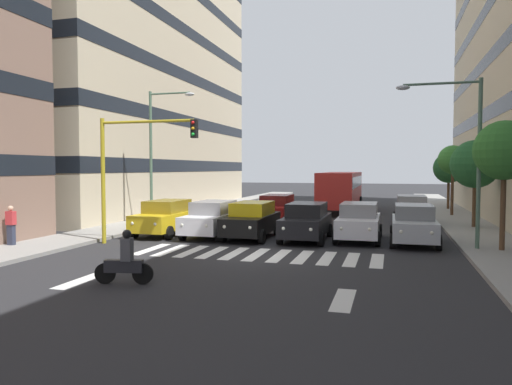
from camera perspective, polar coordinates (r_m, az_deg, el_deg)
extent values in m
plane|color=#262628|center=(18.52, 0.07, -7.41)|extent=(180.00, 180.00, 0.00)
cube|color=gray|center=(22.71, -22.75, -5.53)|extent=(2.89, 90.00, 0.15)
cube|color=beige|center=(42.17, -14.83, 17.51)|extent=(10.32, 27.76, 28.05)
cube|color=black|center=(40.78, -14.63, 3.07)|extent=(10.36, 27.80, 0.90)
cube|color=black|center=(40.95, -14.70, 7.98)|extent=(10.36, 27.80, 0.90)
cube|color=black|center=(41.41, -14.76, 12.82)|extent=(10.36, 27.80, 0.90)
cube|color=black|center=(42.17, -14.83, 17.51)|extent=(10.36, 27.80, 0.90)
cube|color=silver|center=(17.85, 14.24, -7.88)|extent=(0.45, 2.80, 0.01)
cube|color=silver|center=(17.90, 11.33, -7.82)|extent=(0.45, 2.80, 0.01)
cube|color=silver|center=(17.99, 8.45, -7.74)|extent=(0.45, 2.80, 0.01)
cube|color=silver|center=(18.12, 5.60, -7.64)|extent=(0.45, 2.80, 0.01)
cube|color=silver|center=(18.30, 2.80, -7.53)|extent=(0.45, 2.80, 0.01)
cube|color=silver|center=(18.52, 0.07, -7.40)|extent=(0.45, 2.80, 0.01)
cube|color=silver|center=(18.78, -2.60, -7.26)|extent=(0.45, 2.80, 0.01)
cube|color=silver|center=(19.08, -5.18, -7.11)|extent=(0.45, 2.80, 0.01)
cube|color=silver|center=(19.42, -7.68, -6.95)|extent=(0.45, 2.80, 0.01)
cube|color=silver|center=(19.79, -10.09, -6.78)|extent=(0.45, 2.80, 0.01)
cube|color=silver|center=(20.20, -12.40, -6.61)|extent=(0.45, 2.80, 0.01)
cube|color=silver|center=(12.54, 10.38, -12.46)|extent=(0.50, 2.20, 0.01)
cube|color=silver|center=(15.26, -20.08, -9.81)|extent=(0.50, 2.20, 0.01)
cube|color=#B2B7BC|center=(22.03, 18.30, -4.01)|extent=(1.80, 4.40, 0.80)
cube|color=slate|center=(22.16, 18.31, -2.16)|extent=(1.58, 2.46, 0.60)
cylinder|color=black|center=(20.71, 20.95, -5.61)|extent=(0.22, 0.64, 0.64)
cylinder|color=black|center=(20.62, 15.94, -5.56)|extent=(0.22, 0.64, 0.64)
cylinder|color=black|center=(23.58, 20.32, -4.58)|extent=(0.22, 0.64, 0.64)
cylinder|color=black|center=(23.50, 15.93, -4.54)|extent=(0.22, 0.64, 0.64)
sphere|color=white|center=(19.93, 20.23, -4.53)|extent=(0.18, 0.18, 0.18)
sphere|color=white|center=(19.87, 16.90, -4.50)|extent=(0.18, 0.18, 0.18)
cube|color=silver|center=(22.47, 12.16, -3.80)|extent=(1.80, 4.40, 0.80)
cube|color=gray|center=(22.60, 12.21, -1.98)|extent=(1.58, 2.46, 0.60)
cylinder|color=black|center=(21.04, 14.35, -5.38)|extent=(0.22, 0.64, 0.64)
cylinder|color=black|center=(21.16, 9.45, -5.28)|extent=(0.22, 0.64, 0.64)
cylinder|color=black|center=(23.92, 14.53, -4.39)|extent=(0.22, 0.64, 0.64)
cylinder|color=black|center=(24.02, 10.22, -4.31)|extent=(0.22, 0.64, 0.64)
sphere|color=white|center=(20.30, 13.40, -4.30)|extent=(0.18, 0.18, 0.18)
sphere|color=white|center=(20.38, 10.15, -4.24)|extent=(0.18, 0.18, 0.18)
cube|color=black|center=(22.09, 5.99, -3.86)|extent=(1.80, 4.40, 0.80)
cube|color=black|center=(22.22, 6.09, -2.01)|extent=(1.58, 2.46, 0.60)
cylinder|color=black|center=(20.58, 7.77, -5.50)|extent=(0.22, 0.64, 0.64)
cylinder|color=black|center=(20.91, 2.86, -5.34)|extent=(0.22, 0.64, 0.64)
cylinder|color=black|center=(23.44, 8.77, -4.48)|extent=(0.22, 0.64, 0.64)
cylinder|color=black|center=(23.72, 4.44, -4.37)|extent=(0.22, 0.64, 0.64)
sphere|color=white|center=(19.88, 6.57, -4.39)|extent=(0.18, 0.18, 0.18)
sphere|color=white|center=(20.10, 3.31, -4.30)|extent=(0.18, 0.18, 0.18)
cube|color=black|center=(22.57, -0.55, -3.71)|extent=(1.80, 4.40, 0.80)
cube|color=yellow|center=(22.69, -0.41, -1.89)|extent=(1.58, 2.46, 0.60)
cylinder|color=black|center=(20.99, 0.70, -5.30)|extent=(0.22, 0.64, 0.64)
cylinder|color=black|center=(21.53, -3.95, -5.11)|extent=(0.22, 0.64, 0.64)
cylinder|color=black|center=(23.78, 2.53, -4.34)|extent=(0.22, 0.64, 0.64)
cylinder|color=black|center=(24.26, -1.63, -4.20)|extent=(0.22, 0.64, 0.64)
sphere|color=white|center=(20.35, -0.70, -4.20)|extent=(0.18, 0.18, 0.18)
sphere|color=white|center=(20.71, -3.77, -4.08)|extent=(0.18, 0.18, 0.18)
cube|color=silver|center=(23.27, -5.25, -3.52)|extent=(1.80, 4.40, 0.80)
cube|color=gray|center=(23.39, -5.08, -1.76)|extent=(1.58, 2.46, 0.60)
cylinder|color=black|center=(21.66, -4.40, -5.06)|extent=(0.22, 0.64, 0.64)
cylinder|color=black|center=(22.34, -8.75, -4.84)|extent=(0.22, 0.64, 0.64)
cylinder|color=black|center=(24.38, -2.03, -4.16)|extent=(0.22, 0.64, 0.64)
cylinder|color=black|center=(24.99, -5.98, -4.00)|extent=(0.22, 0.64, 0.64)
sphere|color=white|center=(21.07, -5.89, -3.97)|extent=(0.18, 0.18, 0.18)
sphere|color=white|center=(21.52, -8.75, -3.85)|extent=(0.18, 0.18, 0.18)
cube|color=gold|center=(24.29, -10.73, -3.29)|extent=(1.80, 4.40, 0.80)
cube|color=olive|center=(24.41, -10.54, -1.61)|extent=(1.58, 2.46, 0.60)
cylinder|color=black|center=(22.65, -10.33, -4.75)|extent=(0.22, 0.64, 0.64)
cylinder|color=black|center=(23.50, -14.28, -4.52)|extent=(0.22, 0.64, 0.64)
cylinder|color=black|center=(25.27, -7.42, -3.93)|extent=(0.22, 0.64, 0.64)
cylinder|color=black|center=(26.03, -11.07, -3.77)|extent=(0.22, 0.64, 0.64)
sphere|color=white|center=(22.12, -11.89, -3.69)|extent=(0.18, 0.18, 0.18)
sphere|color=white|center=(22.68, -14.47, -3.56)|extent=(0.18, 0.18, 0.18)
cube|color=maroon|center=(28.72, 2.46, -2.29)|extent=(1.80, 4.40, 0.80)
cube|color=maroon|center=(28.86, 2.55, -0.87)|extent=(1.58, 2.46, 0.60)
cylinder|color=black|center=(27.16, 3.60, -3.44)|extent=(0.22, 0.64, 0.64)
cylinder|color=black|center=(27.59, -0.06, -3.34)|extent=(0.22, 0.64, 0.64)
cylinder|color=black|center=(29.98, 4.78, -2.85)|extent=(0.22, 0.64, 0.64)
cylinder|color=black|center=(30.38, 1.44, -2.76)|extent=(0.22, 0.64, 0.64)
sphere|color=white|center=(26.50, 2.60, -2.55)|extent=(0.18, 0.18, 0.18)
sphere|color=white|center=(26.79, 0.20, -2.49)|extent=(0.18, 0.18, 0.18)
cube|color=silver|center=(29.51, 18.04, -2.29)|extent=(1.80, 4.40, 0.80)
cube|color=gray|center=(29.66, 18.05, -0.91)|extent=(1.58, 2.46, 0.60)
cylinder|color=black|center=(28.16, 19.98, -3.39)|extent=(0.22, 0.64, 0.64)
cylinder|color=black|center=(28.08, 16.31, -3.34)|extent=(0.22, 0.64, 0.64)
cylinder|color=black|center=(31.04, 19.59, -2.81)|extent=(0.22, 0.64, 0.64)
cylinder|color=black|center=(30.97, 16.26, -2.77)|extent=(0.22, 0.64, 0.64)
sphere|color=white|center=(27.39, 19.42, -2.54)|extent=(0.18, 0.18, 0.18)
sphere|color=white|center=(27.34, 17.01, -2.51)|extent=(0.18, 0.18, 0.18)
cube|color=red|center=(37.43, 10.08, 0.45)|extent=(2.50, 10.50, 2.50)
cube|color=black|center=(37.41, 10.09, 1.30)|extent=(2.52, 9.87, 0.80)
cylinder|color=black|center=(33.75, 11.55, -1.95)|extent=(0.28, 1.00, 1.00)
cylinder|color=black|center=(34.02, 7.35, -1.87)|extent=(0.28, 1.00, 1.00)
cylinder|color=black|center=(40.54, 12.27, -1.15)|extent=(0.28, 1.00, 1.00)
cylinder|color=black|center=(40.77, 8.76, -1.10)|extent=(0.28, 1.00, 1.00)
cylinder|color=black|center=(14.57, -17.54, -9.18)|extent=(0.61, 0.23, 0.60)
cylinder|color=black|center=(14.22, -13.34, -9.42)|extent=(0.61, 0.23, 0.60)
cube|color=#232328|center=(14.34, -15.48, -8.44)|extent=(1.13, 0.47, 0.36)
cube|color=#4C4C51|center=(14.23, -15.12, -6.57)|extent=(0.35, 0.41, 0.64)
sphere|color=black|center=(14.16, -15.14, -4.81)|extent=(0.26, 0.26, 0.26)
cylinder|color=#AD991E|center=(22.08, -17.76, 1.29)|extent=(0.18, 0.18, 5.50)
cylinder|color=#AD991E|center=(21.04, -12.88, 8.24)|extent=(4.35, 0.12, 0.12)
cube|color=black|center=(20.06, -7.36, 7.55)|extent=(0.24, 0.28, 0.76)
sphere|color=red|center=(19.95, -7.54, 8.27)|extent=(0.14, 0.14, 0.14)
sphere|color=orange|center=(19.93, -7.54, 7.58)|extent=(0.14, 0.14, 0.14)
sphere|color=green|center=(19.91, -7.53, 6.89)|extent=(0.14, 0.14, 0.14)
cylinder|color=#4C6B56|center=(20.74, 25.05, 3.13)|extent=(0.16, 0.16, 6.69)
cylinder|color=#4C6B56|center=(20.83, 21.20, 12.03)|extent=(2.91, 0.10, 0.10)
ellipsoid|color=#B7BCC1|center=(20.74, 17.11, 11.86)|extent=(0.56, 0.28, 0.20)
cylinder|color=#4C6B56|center=(27.95, -12.41, 4.04)|extent=(0.16, 0.16, 7.51)
cylinder|color=#4C6B56|center=(27.71, -10.26, 11.56)|extent=(2.41, 0.10, 0.10)
ellipsoid|color=#B7BCC1|center=(27.20, -7.93, 11.53)|extent=(0.56, 0.28, 0.20)
cylinder|color=#513823|center=(20.79, 27.34, -1.79)|extent=(0.20, 0.20, 3.17)
sphere|color=#2D6B28|center=(20.74, 27.49, 4.49)|extent=(2.30, 2.30, 2.30)
cylinder|color=#513823|center=(28.39, 24.56, -1.11)|extent=(0.20, 0.20, 2.62)
sphere|color=#235B2D|center=(28.34, 24.65, 3.10)|extent=(2.60, 2.60, 2.60)
cylinder|color=#513823|center=(35.07, 22.34, 0.09)|extent=(0.20, 0.20, 3.16)
sphere|color=#387F33|center=(35.04, 22.41, 3.63)|extent=(1.96, 1.96, 1.96)
cylinder|color=#513823|center=(40.35, 21.95, -0.04)|extent=(0.20, 0.20, 2.49)
sphere|color=#235B2D|center=(40.30, 22.00, 2.74)|extent=(2.37, 2.37, 2.37)
cube|color=#2D3347|center=(22.24, -27.15, -4.51)|extent=(0.28, 0.20, 0.84)
cube|color=#C63338|center=(22.17, -27.19, -2.72)|extent=(0.36, 0.24, 0.56)
sphere|color=tan|center=(22.13, -27.21, -1.69)|extent=(0.22, 0.22, 0.22)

